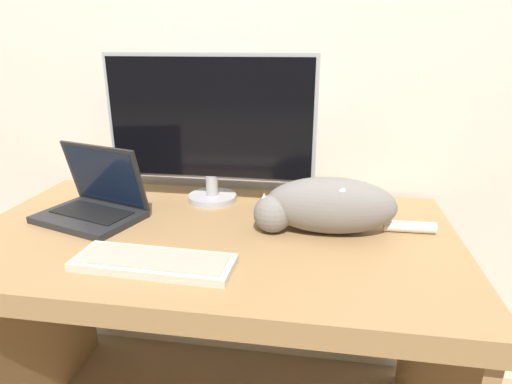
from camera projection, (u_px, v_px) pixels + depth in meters
name	position (u px, v px, depth m)	size (l,w,h in m)	color
wall_back	(239.00, 26.00, 1.43)	(6.40, 0.06, 2.60)	silver
desk	(213.00, 281.00, 1.26)	(1.37, 0.76, 0.74)	#A37A4C
monitor	(210.00, 125.00, 1.36)	(0.68, 0.16, 0.48)	#B2B2B7
laptop	(94.00, 203.00, 1.29)	(0.34, 0.29, 0.22)	#232326
external_keyboard	(154.00, 262.00, 1.02)	(0.39, 0.14, 0.02)	beige
cat	(325.00, 205.00, 1.18)	(0.51, 0.16, 0.16)	gray
small_toy	(344.00, 208.00, 1.32)	(0.04, 0.04, 0.04)	gold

